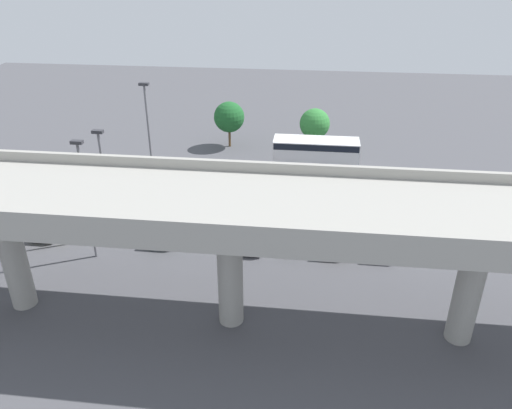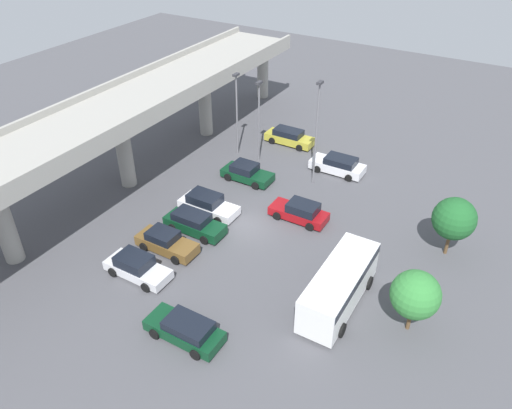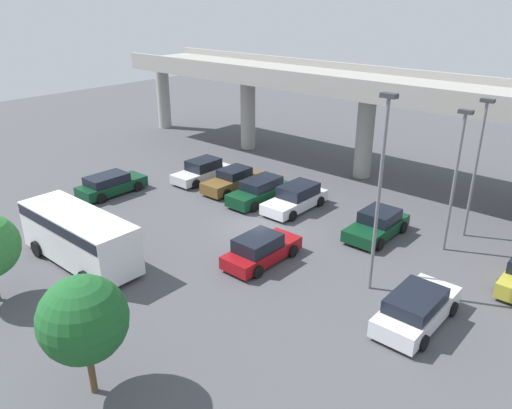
% 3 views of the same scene
% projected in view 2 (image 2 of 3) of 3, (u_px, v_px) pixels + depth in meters
% --- Properties ---
extents(ground_plane, '(99.87, 99.87, 0.00)m').
position_uv_depth(ground_plane, '(249.00, 226.00, 38.36)').
color(ground_plane, '#4C4C51').
extents(highway_overpass, '(47.91, 6.90, 7.79)m').
position_uv_depth(highway_overpass, '(119.00, 117.00, 39.98)').
color(highway_overpass, '#9E9B93').
rests_on(highway_overpass, ground_plane).
extents(parked_car_0, '(2.12, 4.75, 1.45)m').
position_uv_depth(parked_car_0, '(185.00, 329.00, 28.88)').
color(parked_car_0, '#0C381E').
rests_on(parked_car_0, ground_plane).
extents(parked_car_1, '(2.09, 4.66, 1.56)m').
position_uv_depth(parked_car_1, '(137.00, 267.00, 33.38)').
color(parked_car_1, silver).
rests_on(parked_car_1, ground_plane).
extents(parked_car_2, '(2.01, 4.59, 1.54)m').
position_uv_depth(parked_car_2, '(166.00, 242.00, 35.59)').
color(parked_car_2, brown).
rests_on(parked_car_2, ground_plane).
extents(parked_car_3, '(2.01, 4.76, 1.55)m').
position_uv_depth(parked_car_3, '(194.00, 223.00, 37.45)').
color(parked_car_3, '#0C381E').
rests_on(parked_car_3, ground_plane).
extents(parked_car_4, '(2.14, 4.86, 1.59)m').
position_uv_depth(parked_car_4, '(208.00, 204.00, 39.56)').
color(parked_car_4, silver).
rests_on(parked_car_4, ground_plane).
extents(parked_car_5, '(2.06, 4.56, 1.54)m').
position_uv_depth(parked_car_5, '(300.00, 212.00, 38.74)').
color(parked_car_5, maroon).
rests_on(parked_car_5, ground_plane).
extents(parked_car_6, '(2.21, 4.53, 1.50)m').
position_uv_depth(parked_car_6, '(247.00, 173.00, 43.74)').
color(parked_car_6, '#0C381E').
rests_on(parked_car_6, ground_plane).
extents(parked_car_7, '(2.19, 4.86, 1.52)m').
position_uv_depth(parked_car_7, '(338.00, 165.00, 44.80)').
color(parked_car_7, silver).
rests_on(parked_car_7, ground_plane).
extents(parked_car_8, '(1.99, 4.90, 1.50)m').
position_uv_depth(parked_car_8, '(289.00, 137.00, 49.47)').
color(parked_car_8, gold).
rests_on(parked_car_8, ground_plane).
extents(shuttle_bus, '(7.52, 2.72, 2.74)m').
position_uv_depth(shuttle_bus, '(340.00, 284.00, 30.68)').
color(shuttle_bus, white).
rests_on(shuttle_bus, ground_plane).
extents(lamp_post_near_aisle, '(0.70, 0.35, 7.88)m').
position_uv_depth(lamp_post_near_aisle, '(237.00, 108.00, 45.65)').
color(lamp_post_near_aisle, slate).
rests_on(lamp_post_near_aisle, ground_plane).
extents(lamp_post_mid_lot, '(0.70, 0.35, 7.67)m').
position_uv_depth(lamp_post_mid_lot, '(259.00, 116.00, 44.54)').
color(lamp_post_mid_lot, slate).
rests_on(lamp_post_mid_lot, ground_plane).
extents(lamp_post_by_overpass, '(0.70, 0.35, 9.18)m').
position_uv_depth(lamp_post_by_overpass, '(317.00, 127.00, 40.73)').
color(lamp_post_by_overpass, slate).
rests_on(lamp_post_by_overpass, ground_plane).
extents(tree_front_left, '(2.89, 2.89, 4.21)m').
position_uv_depth(tree_front_left, '(415.00, 295.00, 28.34)').
color(tree_front_left, brown).
rests_on(tree_front_left, ground_plane).
extents(tree_front_right, '(2.99, 2.99, 4.52)m').
position_uv_depth(tree_front_right, '(454.00, 219.00, 34.02)').
color(tree_front_right, brown).
rests_on(tree_front_right, ground_plane).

